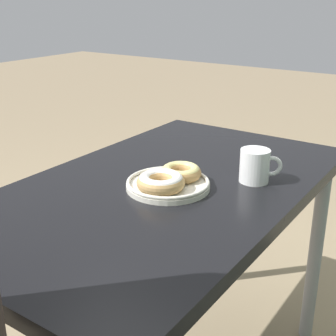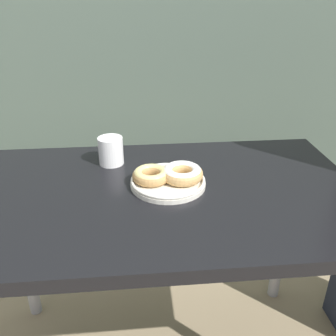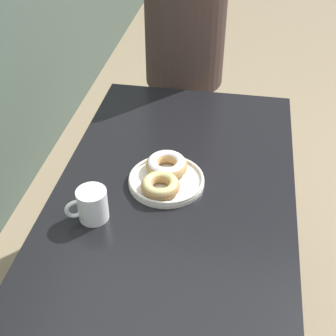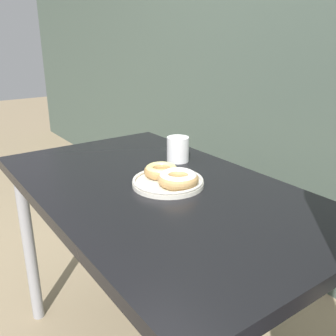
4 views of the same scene
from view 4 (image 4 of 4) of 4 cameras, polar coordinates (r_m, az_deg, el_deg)
dining_table at (r=1.26m, az=-1.67°, el=-6.25°), size 1.23×0.72×0.77m
donut_plate at (r=1.21m, az=0.27°, el=-1.49°), size 0.25×0.23×0.06m
coffee_mug at (r=1.44m, az=1.56°, el=2.95°), size 0.09×0.11×0.10m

